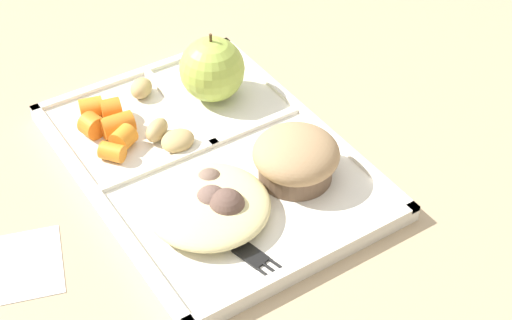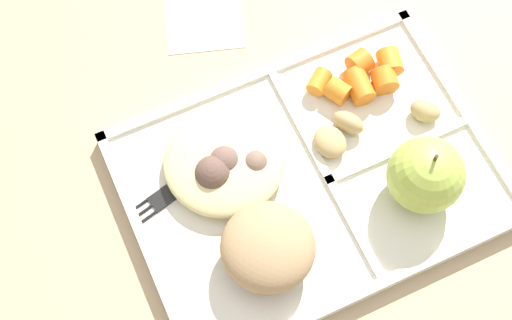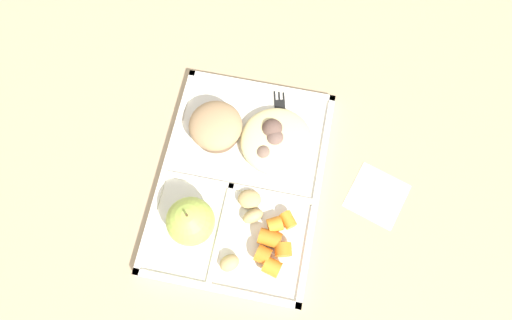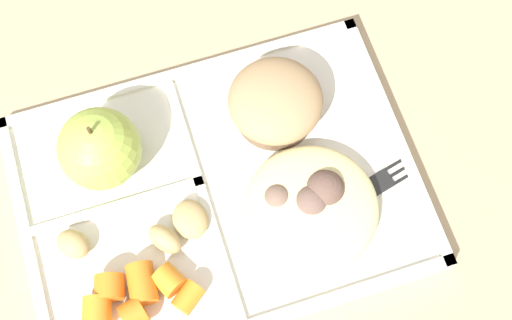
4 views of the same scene
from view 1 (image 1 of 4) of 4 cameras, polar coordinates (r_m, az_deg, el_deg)
ground at (r=0.89m, az=-3.31°, el=-0.45°), size 6.00×6.00×0.00m
lunch_tray at (r=0.88m, az=-3.34°, el=-0.04°), size 0.39×0.28×0.02m
green_apple at (r=0.94m, az=-3.24°, el=6.65°), size 0.08×0.08×0.09m
bran_muffin at (r=0.84m, az=2.94°, el=0.18°), size 0.09×0.09×0.06m
carrot_slice_diagonal at (r=0.90m, az=-9.68°, el=1.60°), size 0.03×0.03×0.02m
carrot_slice_center at (r=0.88m, az=-10.48°, el=0.58°), size 0.03×0.03×0.02m
carrot_slice_small at (r=0.92m, az=-11.90°, el=2.48°), size 0.03×0.03×0.03m
carrot_slice_tilted at (r=0.94m, az=-10.56°, el=3.63°), size 0.03×0.03×0.03m
carrot_slice_near_corner at (r=0.91m, az=-10.10°, el=2.54°), size 0.03×0.04×0.03m
carrot_slice_large at (r=0.94m, az=-11.95°, el=3.72°), size 0.03×0.03×0.03m
potato_chunk_wedge at (r=0.90m, az=-7.27°, el=2.20°), size 0.04×0.04×0.02m
potato_chunk_golden at (r=0.89m, az=-5.75°, el=1.43°), size 0.04×0.04×0.02m
potato_chunk_small at (r=0.97m, az=-8.40°, el=5.23°), size 0.04×0.04×0.02m
egg_noodle_pile at (r=0.80m, az=-3.50°, el=-3.34°), size 0.13×0.13×0.03m
meatball_center at (r=0.80m, az=-3.27°, el=-3.09°), size 0.04×0.04×0.04m
meatball_front at (r=0.82m, az=-3.42°, el=-1.66°), size 0.03×0.03×0.03m
meatball_side at (r=0.79m, az=-2.17°, el=-3.48°), size 0.04×0.04×0.04m
plastic_fork at (r=0.79m, az=-1.92°, el=-5.85°), size 0.15×0.05×0.00m
paper_napkin at (r=0.82m, az=-17.23°, el=-7.44°), size 0.12×0.12×0.00m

